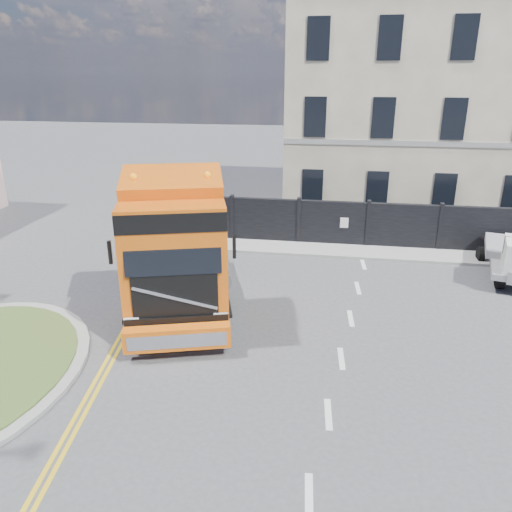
# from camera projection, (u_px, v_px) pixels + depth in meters

# --- Properties ---
(ground) EXTENTS (120.00, 120.00, 0.00)m
(ground) POSITION_uv_depth(u_px,v_px,m) (237.00, 342.00, 14.27)
(ground) COLOR #424244
(ground) RESTS_ON ground
(hoarding_fence) EXTENTS (18.80, 0.25, 2.00)m
(hoarding_fence) POSITION_uv_depth(u_px,v_px,m) (428.00, 228.00, 21.26)
(hoarding_fence) COLOR black
(hoarding_fence) RESTS_ON ground
(georgian_building) EXTENTS (12.30, 10.30, 12.80)m
(georgian_building) POSITION_uv_depth(u_px,v_px,m) (406.00, 101.00, 26.62)
(georgian_building) COLOR beige
(georgian_building) RESTS_ON ground
(pavement_far) EXTENTS (20.00, 1.60, 0.12)m
(pavement_far) POSITION_uv_depth(u_px,v_px,m) (415.00, 255.00, 20.84)
(pavement_far) COLOR gray
(pavement_far) RESTS_ON ground
(truck) EXTENTS (4.85, 8.06, 4.54)m
(truck) POSITION_uv_depth(u_px,v_px,m) (176.00, 255.00, 15.14)
(truck) COLOR black
(truck) RESTS_ON ground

